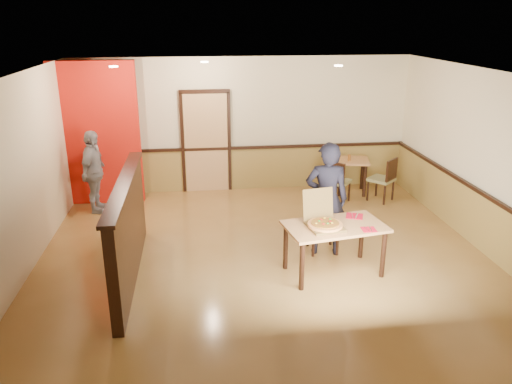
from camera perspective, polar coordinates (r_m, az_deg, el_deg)
floor at (r=7.73m, az=1.25°, el=-7.94°), size 7.00×7.00×0.00m
ceiling at (r=6.91m, az=1.42°, el=13.15°), size 7.00×7.00×0.00m
wall_back at (r=10.56m, az=-1.41°, el=7.67°), size 7.00×0.00×7.00m
wall_left at (r=7.55m, az=-25.97°, el=0.84°), size 0.00×7.00×7.00m
wall_right at (r=8.43m, az=25.62°, el=2.68°), size 0.00×7.00×7.00m
wainscot_back at (r=10.77m, az=-1.35°, el=2.68°), size 7.00×0.04×0.90m
chair_rail_back at (r=10.62m, az=-1.36°, el=5.08°), size 7.00×0.06×0.06m
wainscot_right at (r=8.71m, az=24.55°, el=-3.31°), size 0.04×7.00×0.90m
chair_rail_right at (r=8.54m, az=24.87°, el=-0.41°), size 0.06×7.00×0.06m
back_door at (r=10.56m, az=-5.72°, el=5.62°), size 0.90×0.06×2.10m
booth_partition at (r=7.24m, az=-14.38°, el=-4.12°), size 0.20×3.10×1.44m
red_accent_panel at (r=10.21m, az=-17.65°, el=6.34°), size 1.60×0.20×2.78m
spot_a at (r=8.73m, az=-15.98°, el=13.63°), size 0.14×0.14×0.02m
spot_b at (r=9.33m, az=-5.92°, el=14.58°), size 0.14×0.14×0.02m
spot_c at (r=8.67m, az=9.41°, el=14.06°), size 0.14×0.14×0.02m
main_table at (r=7.23m, az=8.98°, el=-4.55°), size 1.52×1.03×0.75m
diner_chair at (r=8.00m, az=7.56°, el=-3.09°), size 0.47×0.47×0.94m
side_chair_left at (r=10.03m, az=9.22°, el=1.34°), size 0.61×0.61×0.88m
side_chair_right at (r=10.34m, az=14.48°, el=1.58°), size 0.63×0.63×0.90m
side_table at (r=10.70m, az=10.90°, el=2.76°), size 0.80×0.80×0.72m
diner at (r=7.73m, az=8.06°, el=-0.83°), size 0.73×0.54×1.81m
passerby at (r=9.85m, az=-18.04°, el=2.17°), size 0.55×0.98×1.58m
pizza_box at (r=7.09m, az=7.74°, el=-3.48°), size 0.55×0.61×0.49m
pizza at (r=7.06m, az=7.90°, el=-3.72°), size 0.62×0.62×0.03m
napkin_near at (r=7.13m, az=12.76°, el=-4.19°), size 0.20×0.20×0.01m
napkin_far at (r=7.55m, az=11.19°, el=-2.71°), size 0.31×0.31×0.01m
condiment at (r=10.52m, az=10.60°, el=3.87°), size 0.06×0.06×0.14m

